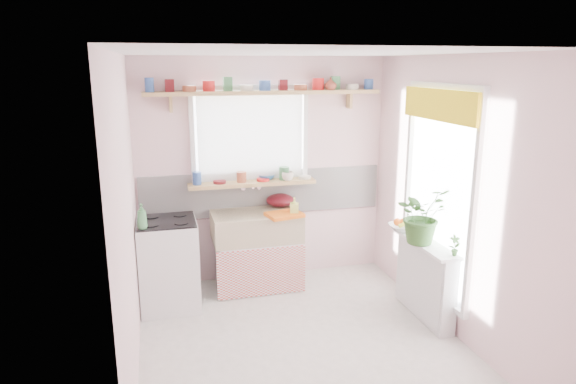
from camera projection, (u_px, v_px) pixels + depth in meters
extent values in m
plane|color=silver|center=(302.00, 343.00, 4.56)|extent=(3.20, 3.20, 0.00)
plane|color=white|center=(304.00, 53.00, 3.96)|extent=(3.20, 3.20, 0.00)
plane|color=beige|center=(263.00, 171.00, 5.76)|extent=(2.80, 0.00, 2.80)
plane|color=beige|center=(386.00, 287.00, 2.76)|extent=(2.80, 0.00, 2.80)
plane|color=beige|center=(127.00, 221.00, 3.92)|extent=(0.00, 3.20, 3.20)
plane|color=beige|center=(453.00, 198.00, 4.60)|extent=(0.00, 3.20, 3.20)
cube|color=white|center=(264.00, 192.00, 5.81)|extent=(2.74, 0.03, 0.50)
cube|color=#D28893|center=(264.00, 209.00, 5.86)|extent=(2.74, 0.02, 0.12)
cube|color=white|center=(250.00, 136.00, 5.62)|extent=(1.20, 0.01, 1.00)
cube|color=white|center=(251.00, 136.00, 5.56)|extent=(1.15, 0.02, 0.95)
cube|color=white|center=(440.00, 192.00, 4.79)|extent=(0.01, 1.10, 1.90)
cube|color=yellow|center=(438.00, 105.00, 4.57)|extent=(0.03, 1.20, 0.28)
cube|color=white|center=(257.00, 263.00, 5.68)|extent=(0.85, 0.55, 0.55)
cube|color=#CE423C|center=(262.00, 272.00, 5.42)|extent=(0.95, 0.02, 0.53)
cube|color=#C6B291|center=(256.00, 226.00, 5.58)|extent=(0.95, 0.55, 0.30)
cylinder|color=silver|center=(251.00, 185.00, 5.72)|extent=(0.03, 0.22, 0.03)
cube|color=white|center=(169.00, 264.00, 5.17)|extent=(0.58, 0.58, 0.90)
cube|color=black|center=(166.00, 221.00, 5.06)|extent=(0.56, 0.56, 0.02)
cylinder|color=black|center=(152.00, 225.00, 4.89)|extent=(0.14, 0.14, 0.01)
cylinder|color=black|center=(181.00, 223.00, 4.96)|extent=(0.14, 0.14, 0.01)
cylinder|color=black|center=(152.00, 217.00, 5.16)|extent=(0.14, 0.14, 0.01)
cylinder|color=black|center=(180.00, 215.00, 5.22)|extent=(0.14, 0.14, 0.01)
cube|color=white|center=(425.00, 280.00, 4.98)|extent=(0.15, 0.90, 0.75)
cube|color=white|center=(425.00, 243.00, 4.88)|extent=(0.22, 0.95, 0.03)
cube|color=tan|center=(252.00, 183.00, 5.64)|extent=(1.40, 0.22, 0.04)
cube|color=tan|center=(265.00, 93.00, 5.43)|extent=(2.52, 0.24, 0.04)
cylinder|color=#3359A5|center=(149.00, 86.00, 5.12)|extent=(0.11, 0.11, 0.12)
cylinder|color=#590F14|center=(170.00, 86.00, 5.17)|extent=(0.11, 0.11, 0.12)
cylinder|color=#A55133|center=(189.00, 89.00, 5.23)|extent=(0.11, 0.11, 0.06)
cylinder|color=red|center=(209.00, 85.00, 5.27)|extent=(0.11, 0.11, 0.12)
cylinder|color=#3F7F4C|center=(228.00, 85.00, 5.31)|extent=(0.11, 0.11, 0.12)
cylinder|color=silver|center=(247.00, 88.00, 5.37)|extent=(0.11, 0.11, 0.06)
cylinder|color=#3359A5|center=(265.00, 85.00, 5.41)|extent=(0.11, 0.11, 0.12)
cylinder|color=#590F14|center=(283.00, 85.00, 5.46)|extent=(0.11, 0.11, 0.12)
cylinder|color=#A55133|center=(301.00, 87.00, 5.51)|extent=(0.11, 0.11, 0.06)
cylinder|color=red|center=(318.00, 84.00, 5.55)|extent=(0.11, 0.11, 0.12)
cylinder|color=#3F7F4C|center=(335.00, 84.00, 5.60)|extent=(0.11, 0.11, 0.12)
cylinder|color=silver|center=(352.00, 87.00, 5.66)|extent=(0.11, 0.11, 0.06)
cylinder|color=#3359A5|center=(369.00, 84.00, 5.70)|extent=(0.11, 0.11, 0.12)
cylinder|color=#3359A5|center=(195.00, 179.00, 5.47)|extent=(0.11, 0.11, 0.12)
cylinder|color=#590F14|center=(218.00, 178.00, 5.53)|extent=(0.11, 0.11, 0.12)
cylinder|color=#A55133|center=(241.00, 179.00, 5.60)|extent=(0.11, 0.11, 0.06)
cylinder|color=red|center=(263.00, 176.00, 5.65)|extent=(0.11, 0.11, 0.12)
cylinder|color=#3F7F4C|center=(285.00, 174.00, 5.71)|extent=(0.11, 0.11, 0.12)
cylinder|color=silver|center=(306.00, 176.00, 5.78)|extent=(0.11, 0.11, 0.06)
cube|color=orange|center=(284.00, 215.00, 5.42)|extent=(0.41, 0.34, 0.04)
ellipsoid|color=#500D16|center=(280.00, 200.00, 5.79)|extent=(0.32, 0.32, 0.14)
imported|color=#315C24|center=(422.00, 215.00, 4.78)|extent=(0.58, 0.54, 0.54)
imported|color=silver|center=(403.00, 228.00, 5.18)|extent=(0.30, 0.30, 0.07)
imported|color=#315C25|center=(455.00, 245.00, 4.49)|extent=(0.10, 0.07, 0.19)
imported|color=#DBE465|center=(294.00, 207.00, 5.42)|extent=(0.11, 0.11, 0.20)
imported|color=silver|center=(288.00, 176.00, 5.66)|extent=(0.14, 0.14, 0.10)
imported|color=#2D5E92|center=(267.00, 177.00, 5.73)|extent=(0.22, 0.22, 0.06)
imported|color=#96402E|center=(331.00, 84.00, 5.53)|extent=(0.13, 0.13, 0.13)
imported|color=#468D54|center=(142.00, 216.00, 4.78)|extent=(0.12, 0.12, 0.24)
sphere|color=#FF5F15|center=(403.00, 222.00, 5.16)|extent=(0.08, 0.08, 0.08)
sphere|color=#FF5F15|center=(407.00, 221.00, 5.21)|extent=(0.08, 0.08, 0.08)
sphere|color=#FF5F15|center=(397.00, 222.00, 5.17)|extent=(0.08, 0.08, 0.08)
cylinder|color=gold|center=(407.00, 223.00, 5.12)|extent=(0.18, 0.04, 0.10)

